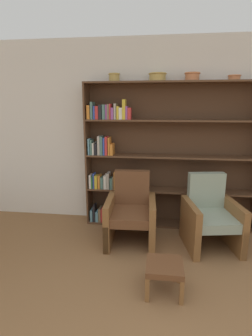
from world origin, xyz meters
name	(u,v)px	position (x,y,z in m)	size (l,w,h in m)	color
wall_back	(172,134)	(0.00, 2.87, 1.38)	(12.00, 0.06, 2.75)	silver
bookshelf	(155,159)	(-0.24, 2.71, 1.03)	(2.51, 0.30, 2.12)	brown
bowl_stoneware	(114,77)	(-0.83, 2.68, 2.18)	(0.17, 0.17, 0.11)	tan
bowl_copper	(157,77)	(-0.23, 2.68, 2.18)	(0.25, 0.25, 0.11)	tan
bowl_brass	(192,76)	(0.23, 2.68, 2.18)	(0.21, 0.21, 0.11)	#C67547
bowl_olive	(234,77)	(0.78, 2.68, 2.16)	(0.17, 0.17, 0.07)	#C67547
armchair_leather	(131,213)	(-0.53, 2.13, 0.40)	(0.67, 0.71, 0.92)	brown
armchair_cushioned	(210,217)	(0.50, 2.13, 0.40)	(0.75, 0.78, 0.92)	brown
footstool	(164,269)	(-0.10, 1.15, 0.25)	(0.35, 0.35, 0.30)	brown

